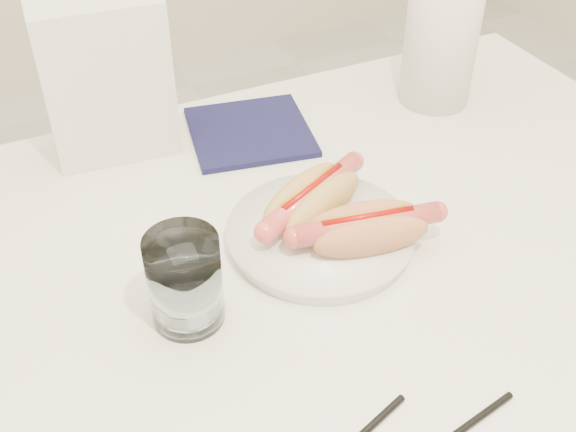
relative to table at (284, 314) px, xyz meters
name	(u,v)px	position (x,y,z in m)	size (l,w,h in m)	color
table	(284,314)	(0.00, 0.00, 0.00)	(1.20, 0.80, 0.75)	white
plate	(320,236)	(0.06, 0.03, 0.07)	(0.21, 0.21, 0.02)	white
hotdog_left	(312,199)	(0.07, 0.06, 0.10)	(0.16, 0.12, 0.05)	tan
hotdog_right	(367,229)	(0.10, -0.01, 0.10)	(0.17, 0.09, 0.05)	#D38352
water_glass	(185,280)	(-0.11, -0.01, 0.11)	(0.07, 0.07, 0.10)	silver
napkin_box	(106,78)	(-0.10, 0.32, 0.16)	(0.16, 0.09, 0.21)	silver
navy_napkin	(250,132)	(0.08, 0.28, 0.06)	(0.16, 0.16, 0.01)	#121239
paper_towel_roll	(443,25)	(0.37, 0.25, 0.18)	(0.10, 0.10, 0.24)	white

